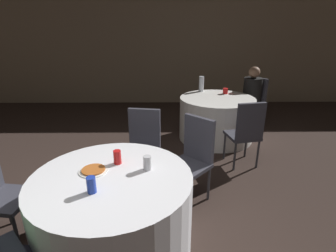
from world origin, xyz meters
name	(u,v)px	position (x,y,z in m)	size (l,w,h in m)	color
wall_back	(150,47)	(0.00, 4.99, 1.40)	(16.00, 0.06, 2.80)	gray
table_near	(114,214)	(-0.07, 0.09, 0.37)	(1.30, 1.30, 0.73)	silver
table_far	(216,118)	(1.25, 2.57, 0.37)	(1.27, 1.27, 0.73)	white
chair_near_northeast	(194,153)	(0.68, 0.85, 0.56)	(0.57, 0.57, 0.95)	#383842
chair_near_north	(143,142)	(0.11, 1.14, 0.56)	(0.46, 0.46, 0.95)	#383842
chair_far_northeast	(254,98)	(2.10, 3.19, 0.56)	(0.56, 0.56, 0.95)	#383842
chair_far_south	(246,130)	(1.46, 1.54, 0.56)	(0.47, 0.47, 0.95)	#383842
person_black_shirt	(249,98)	(1.97, 3.10, 0.60)	(0.48, 0.46, 1.17)	#33384C
pizza_plate_near	(93,170)	(-0.23, 0.18, 0.74)	(0.24, 0.24, 0.02)	white
soda_can_red	(117,157)	(-0.05, 0.30, 0.79)	(0.07, 0.07, 0.12)	red
soda_can_blue	(91,185)	(-0.16, -0.12, 0.79)	(0.07, 0.07, 0.12)	#1E38A5
soda_can_silver	(147,163)	(0.22, 0.20, 0.79)	(0.07, 0.07, 0.12)	silver
bottle_far	(201,84)	(1.04, 3.05, 0.87)	(0.09, 0.09, 0.28)	silver
cup_far	(225,91)	(1.45, 2.86, 0.78)	(0.09, 0.09, 0.10)	red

